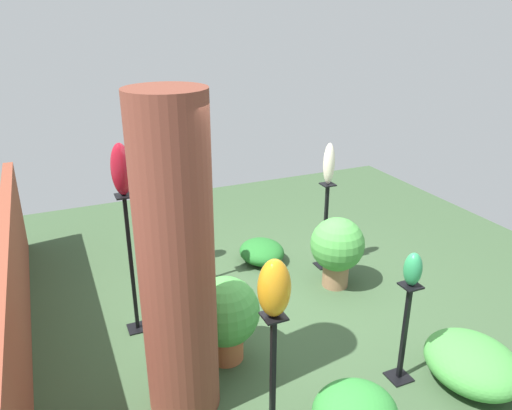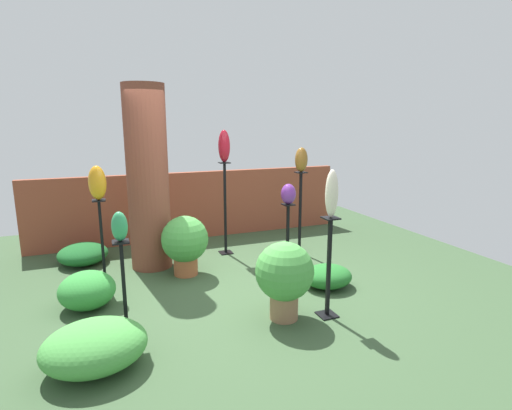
{
  "view_description": "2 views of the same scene",
  "coord_description": "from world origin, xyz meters",
  "px_view_note": "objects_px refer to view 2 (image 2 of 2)",
  "views": [
    {
      "loc": [
        -4.18,
        2.18,
        3.09
      ],
      "look_at": [
        0.16,
        0.27,
        1.2
      ],
      "focal_mm": 35.0,
      "sensor_mm": 36.0,
      "label": 1
    },
    {
      "loc": [
        -1.57,
        -4.36,
        2.09
      ],
      "look_at": [
        0.26,
        0.25,
        1.05
      ],
      "focal_mm": 28.0,
      "sensor_mm": 36.0,
      "label": 2
    }
  ],
  "objects_px": {
    "art_vase_ivory": "(332,194)",
    "art_vase_jade": "(120,226)",
    "pedestal_ivory": "(329,272)",
    "art_vase_bronze": "(301,160)",
    "pedestal_amber": "(103,247)",
    "art_vase_violet": "(288,194)",
    "pedestal_violet": "(288,239)",
    "pedestal_jade": "(124,292)",
    "art_vase_ruby": "(224,146)",
    "potted_plant_near_pillar": "(185,241)",
    "brick_pillar": "(148,179)",
    "art_vase_amber": "(97,183)",
    "pedestal_bronze": "(300,216)",
    "potted_plant_walkway_edge": "(284,275)",
    "pedestal_ruby": "(225,212)"
  },
  "relations": [
    {
      "from": "art_vase_ivory",
      "to": "pedestal_ivory",
      "type": "bearing_deg",
      "value": 135.0
    },
    {
      "from": "pedestal_ruby",
      "to": "art_vase_violet",
      "type": "relative_size",
      "value": 5.07
    },
    {
      "from": "pedestal_jade",
      "to": "brick_pillar",
      "type": "bearing_deg",
      "value": 74.91
    },
    {
      "from": "brick_pillar",
      "to": "art_vase_bronze",
      "type": "distance_m",
      "value": 2.33
    },
    {
      "from": "pedestal_violet",
      "to": "art_vase_violet",
      "type": "distance_m",
      "value": 0.66
    },
    {
      "from": "art_vase_amber",
      "to": "art_vase_bronze",
      "type": "height_order",
      "value": "art_vase_bronze"
    },
    {
      "from": "pedestal_amber",
      "to": "pedestal_violet",
      "type": "bearing_deg",
      "value": -6.08
    },
    {
      "from": "pedestal_jade",
      "to": "pedestal_violet",
      "type": "height_order",
      "value": "pedestal_jade"
    },
    {
      "from": "pedestal_ivory",
      "to": "art_vase_amber",
      "type": "bearing_deg",
      "value": 141.32
    },
    {
      "from": "pedestal_jade",
      "to": "art_vase_bronze",
      "type": "xyz_separation_m",
      "value": [
        2.8,
        1.58,
        1.08
      ]
    },
    {
      "from": "art_vase_ivory",
      "to": "art_vase_jade",
      "type": "relative_size",
      "value": 1.72
    },
    {
      "from": "art_vase_violet",
      "to": "art_vase_bronze",
      "type": "bearing_deg",
      "value": 47.59
    },
    {
      "from": "art_vase_amber",
      "to": "art_vase_ivory",
      "type": "bearing_deg",
      "value": -38.68
    },
    {
      "from": "art_vase_amber",
      "to": "art_vase_jade",
      "type": "height_order",
      "value": "art_vase_amber"
    },
    {
      "from": "pedestal_ruby",
      "to": "pedestal_bronze",
      "type": "relative_size",
      "value": 1.12
    },
    {
      "from": "art_vase_jade",
      "to": "art_vase_violet",
      "type": "relative_size",
      "value": 1.01
    },
    {
      "from": "pedestal_amber",
      "to": "potted_plant_walkway_edge",
      "type": "bearing_deg",
      "value": -43.33
    },
    {
      "from": "pedestal_violet",
      "to": "potted_plant_near_pillar",
      "type": "relative_size",
      "value": 1.13
    },
    {
      "from": "pedestal_ivory",
      "to": "art_vase_bronze",
      "type": "xyz_separation_m",
      "value": [
        0.73,
        2.04,
        1.0
      ]
    },
    {
      "from": "pedestal_amber",
      "to": "art_vase_violet",
      "type": "bearing_deg",
      "value": -6.08
    },
    {
      "from": "pedestal_bronze",
      "to": "potted_plant_walkway_edge",
      "type": "relative_size",
      "value": 1.55
    },
    {
      "from": "pedestal_ruby",
      "to": "pedestal_jade",
      "type": "distance_m",
      "value": 2.61
    },
    {
      "from": "potted_plant_near_pillar",
      "to": "potted_plant_walkway_edge",
      "type": "height_order",
      "value": "potted_plant_walkway_edge"
    },
    {
      "from": "pedestal_jade",
      "to": "art_vase_ruby",
      "type": "height_order",
      "value": "art_vase_ruby"
    },
    {
      "from": "pedestal_violet",
      "to": "art_vase_ivory",
      "type": "bearing_deg",
      "value": -99.72
    },
    {
      "from": "brick_pillar",
      "to": "pedestal_bronze",
      "type": "distance_m",
      "value": 2.42
    },
    {
      "from": "pedestal_amber",
      "to": "art_vase_amber",
      "type": "distance_m",
      "value": 0.83
    },
    {
      "from": "pedestal_ruby",
      "to": "pedestal_jade",
      "type": "height_order",
      "value": "pedestal_ruby"
    },
    {
      "from": "art_vase_amber",
      "to": "art_vase_jade",
      "type": "xyz_separation_m",
      "value": [
        0.17,
        -1.34,
        -0.24
      ]
    },
    {
      "from": "art_vase_jade",
      "to": "potted_plant_walkway_edge",
      "type": "relative_size",
      "value": 0.34
    },
    {
      "from": "pedestal_ivory",
      "to": "pedestal_violet",
      "type": "distance_m",
      "value": 1.55
    },
    {
      "from": "potted_plant_near_pillar",
      "to": "brick_pillar",
      "type": "bearing_deg",
      "value": 127.36
    },
    {
      "from": "art_vase_jade",
      "to": "art_vase_ivory",
      "type": "bearing_deg",
      "value": -12.45
    },
    {
      "from": "pedestal_amber",
      "to": "pedestal_violet",
      "type": "distance_m",
      "value": 2.52
    },
    {
      "from": "art_vase_jade",
      "to": "potted_plant_near_pillar",
      "type": "bearing_deg",
      "value": 56.11
    },
    {
      "from": "pedestal_ruby",
      "to": "pedestal_violet",
      "type": "xyz_separation_m",
      "value": [
        0.66,
        -0.92,
        -0.26
      ]
    },
    {
      "from": "pedestal_jade",
      "to": "art_vase_bronze",
      "type": "bearing_deg",
      "value": 29.49
    },
    {
      "from": "pedestal_jade",
      "to": "pedestal_bronze",
      "type": "bearing_deg",
      "value": 29.49
    },
    {
      "from": "art_vase_amber",
      "to": "potted_plant_near_pillar",
      "type": "distance_m",
      "value": 1.37
    },
    {
      "from": "art_vase_jade",
      "to": "art_vase_amber",
      "type": "bearing_deg",
      "value": 97.32
    },
    {
      "from": "pedestal_jade",
      "to": "art_vase_violet",
      "type": "xyz_separation_m",
      "value": [
        2.33,
        1.07,
        0.65
      ]
    },
    {
      "from": "art_vase_ivory",
      "to": "art_vase_bronze",
      "type": "bearing_deg",
      "value": 70.32
    },
    {
      "from": "pedestal_violet",
      "to": "pedestal_bronze",
      "type": "bearing_deg",
      "value": 47.59
    },
    {
      "from": "pedestal_ruby",
      "to": "pedestal_ivory",
      "type": "bearing_deg",
      "value": -80.86
    },
    {
      "from": "art_vase_amber",
      "to": "art_vase_bronze",
      "type": "relative_size",
      "value": 1.12
    },
    {
      "from": "art_vase_ruby",
      "to": "art_vase_violet",
      "type": "relative_size",
      "value": 1.7
    },
    {
      "from": "brick_pillar",
      "to": "pedestal_jade",
      "type": "xyz_separation_m",
      "value": [
        -0.49,
        -1.83,
        -0.87
      ]
    },
    {
      "from": "pedestal_ruby",
      "to": "pedestal_bronze",
      "type": "height_order",
      "value": "pedestal_ruby"
    },
    {
      "from": "art_vase_bronze",
      "to": "pedestal_bronze",
      "type": "bearing_deg",
      "value": 0.0
    },
    {
      "from": "art_vase_jade",
      "to": "art_vase_bronze",
      "type": "distance_m",
      "value": 3.24
    }
  ]
}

